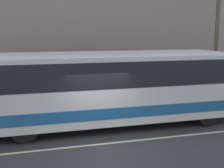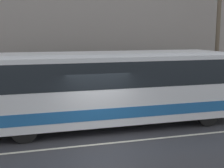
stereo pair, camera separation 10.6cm
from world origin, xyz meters
name	(u,v)px [view 2 (the right image)]	position (x,y,z in m)	size (l,w,h in m)	color
ground_plane	(104,144)	(0.00, 0.00, 0.00)	(60.00, 60.00, 0.00)	#333338
sidewalk	(79,109)	(0.00, 5.17, 0.06)	(60.00, 2.34, 0.13)	gray
building_facade	(73,3)	(0.00, 6.48, 5.60)	(60.00, 0.35, 11.61)	gray
lane_stripe	(104,144)	(0.00, 0.00, 0.00)	(54.00, 0.14, 0.01)	beige
transit_bus	(107,85)	(0.68, 2.07, 1.82)	(11.74, 2.60, 3.22)	silver
utility_pole_near	(217,40)	(7.66, 4.47, 3.64)	(0.22, 0.22, 7.03)	brown
pedestrian_waiting	(72,97)	(-0.40, 4.73, 0.86)	(0.36, 0.36, 1.58)	#333338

